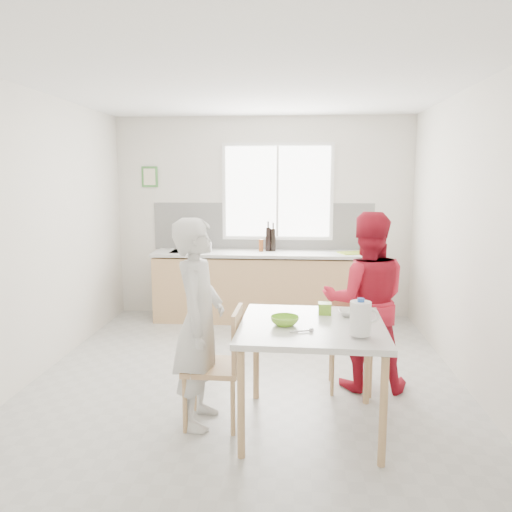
% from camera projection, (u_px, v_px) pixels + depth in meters
% --- Properties ---
extents(ground, '(4.50, 4.50, 0.00)m').
position_uv_depth(ground, '(248.00, 376.00, 4.79)').
color(ground, '#B7B7B2').
rests_on(ground, ground).
extents(room_shell, '(4.50, 4.50, 4.50)m').
position_uv_depth(room_shell, '(247.00, 205.00, 4.53)').
color(room_shell, silver).
rests_on(room_shell, ground).
extents(window, '(1.50, 0.06, 1.30)m').
position_uv_depth(window, '(278.00, 192.00, 6.71)').
color(window, white).
rests_on(window, room_shell).
extents(backsplash, '(3.00, 0.02, 0.65)m').
position_uv_depth(backsplash, '(263.00, 227.00, 6.81)').
color(backsplash, white).
rests_on(backsplash, room_shell).
extents(picture_frame, '(0.22, 0.03, 0.28)m').
position_uv_depth(picture_frame, '(150.00, 177.00, 6.81)').
color(picture_frame, '#458A3E').
rests_on(picture_frame, room_shell).
extents(kitchen_counter, '(2.84, 0.64, 1.37)m').
position_uv_depth(kitchen_counter, '(261.00, 289.00, 6.65)').
color(kitchen_counter, tan).
rests_on(kitchen_counter, ground).
extents(dining_table, '(1.10, 1.10, 0.82)m').
position_uv_depth(dining_table, '(312.00, 335.00, 3.70)').
color(dining_table, silver).
rests_on(dining_table, ground).
extents(chair_left, '(0.43, 0.43, 0.91)m').
position_uv_depth(chair_left, '(222.00, 361.00, 3.81)').
color(chair_left, tan).
rests_on(chair_left, ground).
extents(chair_far, '(0.39, 0.39, 0.82)m').
position_uv_depth(chair_far, '(350.00, 338.00, 4.50)').
color(chair_far, tan).
rests_on(chair_far, ground).
extents(person_white, '(0.40, 0.59, 1.60)m').
position_uv_depth(person_white, '(199.00, 323.00, 3.78)').
color(person_white, silver).
rests_on(person_white, ground).
extents(person_red, '(0.79, 0.63, 1.60)m').
position_uv_depth(person_red, '(366.00, 301.00, 4.44)').
color(person_red, red).
rests_on(person_red, ground).
extents(bowl_green, '(0.21, 0.21, 0.06)m').
position_uv_depth(bowl_green, '(285.00, 321.00, 3.65)').
color(bowl_green, '#86D030').
rests_on(bowl_green, dining_table).
extents(bowl_white, '(0.20, 0.20, 0.05)m').
position_uv_depth(bowl_white, '(351.00, 313.00, 3.90)').
color(bowl_white, white).
rests_on(bowl_white, dining_table).
extents(milk_jug, '(0.20, 0.14, 0.25)m').
position_uv_depth(milk_jug, '(361.00, 318.00, 3.36)').
color(milk_jug, white).
rests_on(milk_jug, dining_table).
extents(green_box, '(0.10, 0.10, 0.09)m').
position_uv_depth(green_box, '(325.00, 309.00, 3.94)').
color(green_box, '#77B329').
rests_on(green_box, dining_table).
extents(spoon, '(0.16, 0.06, 0.01)m').
position_uv_depth(spoon, '(301.00, 331.00, 3.48)').
color(spoon, '#A5A5AA').
rests_on(spoon, dining_table).
extents(cutting_board, '(0.41, 0.35, 0.01)m').
position_uv_depth(cutting_board, '(353.00, 253.00, 6.45)').
color(cutting_board, '#98B529').
rests_on(cutting_board, kitchen_counter).
extents(wine_bottle_a, '(0.07, 0.07, 0.32)m').
position_uv_depth(wine_bottle_a, '(268.00, 239.00, 6.63)').
color(wine_bottle_a, black).
rests_on(wine_bottle_a, kitchen_counter).
extents(wine_bottle_b, '(0.07, 0.07, 0.30)m').
position_uv_depth(wine_bottle_b, '(273.00, 240.00, 6.64)').
color(wine_bottle_b, black).
rests_on(wine_bottle_b, kitchen_counter).
extents(jar_amber, '(0.06, 0.06, 0.16)m').
position_uv_depth(jar_amber, '(261.00, 245.00, 6.61)').
color(jar_amber, brown).
rests_on(jar_amber, kitchen_counter).
extents(soap_bottle, '(0.08, 0.08, 0.17)m').
position_uv_depth(soap_bottle, '(208.00, 245.00, 6.65)').
color(soap_bottle, '#999999').
rests_on(soap_bottle, kitchen_counter).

